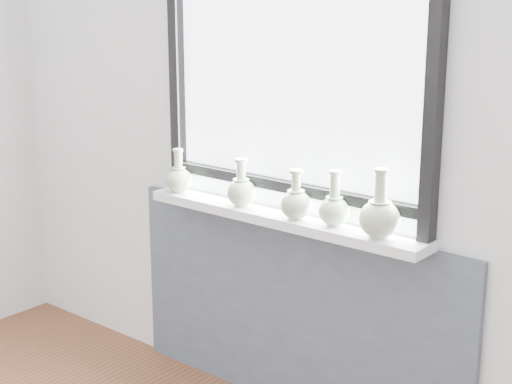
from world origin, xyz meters
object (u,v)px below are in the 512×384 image
Objects in this scene: vase_b at (241,190)px; vase_d at (334,208)px; vase_c at (296,203)px; vase_e at (379,216)px; vase_a at (179,178)px; windowsill at (281,218)px.

vase_b is 0.46m from vase_d.
vase_c is 0.77× the size of vase_e.
vase_a is 0.82m from vase_d.
windowsill is 5.12× the size of vase_e.
vase_a is 0.36m from vase_b.
vase_e is at bearing 0.52° from vase_c.
vase_a is at bearing 179.59° from vase_c.
vase_b is at bearing -174.16° from windowsill.
vase_c is 0.38m from vase_e.
vase_d reaches higher than vase_c.
vase_a reaches higher than windowsill.
vase_b is at bearing 0.73° from vase_a.
vase_e reaches higher than vase_b.
vase_c is (0.29, -0.01, -0.00)m from vase_b.
vase_d is at bearing -1.37° from windowsill.
vase_d reaches higher than vase_b.
windowsill is at bearing 5.84° from vase_b.
vase_c is 0.17m from vase_d.
vase_a is at bearing -177.48° from windowsill.
vase_e is at bearing -0.51° from vase_b.
vase_d is (0.46, 0.01, 0.00)m from vase_b.
vase_b is 0.78× the size of vase_e.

